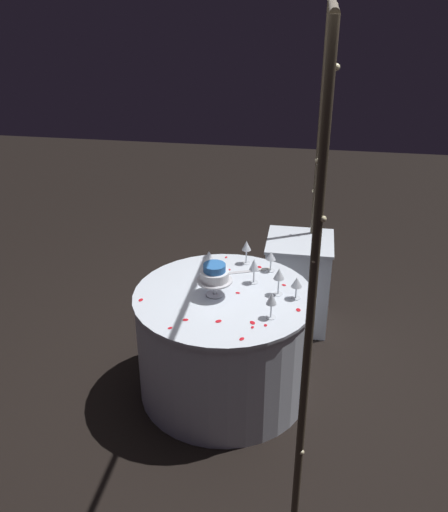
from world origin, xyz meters
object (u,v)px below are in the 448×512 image
tiered_cake (215,275)px  wine_glass_3 (209,257)px  wine_glass_0 (246,247)px  wine_glass_5 (279,275)px  wine_glass_2 (254,265)px  cake_knife (253,271)px  decorative_arch (319,168)px  wine_glass_1 (271,257)px  wine_glass_4 (271,300)px  wine_glass_6 (297,283)px  main_table (224,343)px  side_table (298,282)px

tiered_cake → wine_glass_3: tiered_cake is taller
wine_glass_0 → wine_glass_5: wine_glass_5 is taller
wine_glass_2 → cake_knife: wine_glass_2 is taller
decorative_arch → wine_glass_2: bearing=-116.8°
wine_glass_3 → wine_glass_5: bearing=63.5°
tiered_cake → wine_glass_0: bearing=163.4°
wine_glass_1 → wine_glass_4: bearing=5.3°
wine_glass_3 → wine_glass_2: bearing=69.6°
wine_glass_1 → wine_glass_6: 0.38m
wine_glass_5 → cake_knife: wine_glass_5 is taller
wine_glass_5 → cake_knife: (-0.27, -0.19, -0.13)m
main_table → wine_glass_0: wine_glass_0 is taller
side_table → tiered_cake: 1.16m
wine_glass_2 → wine_glass_6: (0.15, 0.28, -0.02)m
tiered_cake → wine_glass_6: size_ratio=1.53×
side_table → wine_glass_6: 1.00m
wine_glass_6 → main_table: bearing=-86.6°
wine_glass_6 → wine_glass_3: bearing=-114.6°
wine_glass_6 → cake_knife: 0.44m
side_table → wine_glass_6: size_ratio=5.02×
main_table → wine_glass_5: wine_glass_5 is taller
wine_glass_5 → wine_glass_3: bearing=-116.5°
wine_glass_4 → cake_knife: wine_glass_4 is taller
main_table → wine_glass_5: size_ratio=6.36×
main_table → side_table: size_ratio=1.57×
wine_glass_3 → wine_glass_4: wine_glass_4 is taller
main_table → side_table: bearing=154.5°
main_table → wine_glass_4: wine_glass_4 is taller
tiered_cake → wine_glass_6: (-0.04, 0.50, -0.03)m
cake_knife → side_table: bearing=153.0°
decorative_arch → wine_glass_0: size_ratio=14.27×
wine_glass_4 → wine_glass_5: wine_glass_5 is taller
wine_glass_0 → wine_glass_2: (0.26, 0.08, -0.00)m
decorative_arch → wine_glass_4: decorative_arch is taller
decorative_arch → wine_glass_4: (0.22, -0.21, -0.72)m
side_table → tiered_cake: size_ratio=3.27×
wine_glass_4 → wine_glass_5: (-0.27, 0.02, 0.01)m
decorative_arch → wine_glass_3: bearing=-113.9°
wine_glass_6 → tiered_cake: bearing=-85.2°
wine_glass_2 → cake_knife: (-0.15, -0.02, -0.12)m
main_table → side_table: (-0.91, 0.43, -0.01)m
wine_glass_2 → wine_glass_4: (0.40, 0.15, -0.00)m
wine_glass_2 → wine_glass_3: 0.34m
tiered_cake → decorative_arch: bearing=91.6°
wine_glass_4 → wine_glass_6: bearing=151.5°
tiered_cake → wine_glass_4: bearing=61.3°
side_table → wine_glass_1: 0.75m
wine_glass_4 → tiered_cake: bearing=-118.7°
side_table → wine_glass_3: bearing=-43.7°
main_table → wine_glass_0: bearing=169.6°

